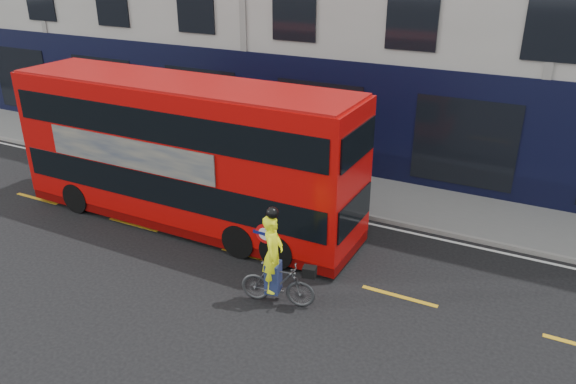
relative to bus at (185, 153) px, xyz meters
The scene contains 7 objects.
ground 3.53m from the bus, 118.47° to the right, with size 120.00×120.00×0.00m, color black.
pavement 4.73m from the bus, 108.35° to the left, with size 60.00×3.00×0.12m, color slate.
kerb 3.54m from the bus, 117.84° to the left, with size 60.00×0.12×0.13m, color gray.
road_edge_line 3.37m from the bus, 120.92° to the left, with size 58.00×0.10×0.01m, color silver.
lane_dashes 2.70m from the bus, 144.14° to the right, with size 58.00×0.12×0.01m, color gold, non-canonical shape.
bus is the anchor object (origin of this frame).
cyclist 5.08m from the bus, 30.52° to the right, with size 1.80×0.82×2.42m.
Camera 1 is at (10.67, -9.44, 7.54)m, focal length 35.00 mm.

